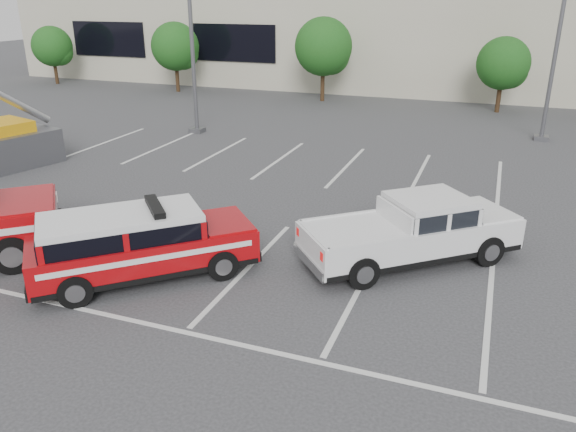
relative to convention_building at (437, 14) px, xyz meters
name	(u,v)px	position (x,y,z in m)	size (l,w,h in m)	color
ground	(247,269)	(-0.18, -31.86, -4.72)	(120.00, 120.00, 0.00)	#313133
stall_markings	(308,206)	(-0.18, -27.36, -4.71)	(23.00, 15.00, 0.01)	silver
convention_building	(437,14)	(0.00, 0.00, 0.00)	(60.00, 16.99, 13.20)	beige
tree_far_left	(54,48)	(-25.09, -9.82, -2.22)	(2.77, 2.77, 3.99)	#3F2B19
tree_left	(177,48)	(-15.09, -9.82, -1.95)	(3.07, 3.07, 4.42)	#3F2B19
tree_mid_left	(325,49)	(-5.09, -9.82, -1.68)	(3.37, 3.37, 4.85)	#3F2B19
tree_mid_right	(505,65)	(4.91, -9.82, -2.22)	(2.77, 2.77, 3.99)	#3F2B19
light_pole_left	(190,15)	(-8.18, -19.86, 0.47)	(0.90, 0.60, 10.24)	#59595E
light_pole_mid	(562,16)	(6.82, -15.86, 0.47)	(0.90, 0.60, 10.24)	#59595E
fire_chief_suv	(140,248)	(-2.26, -33.04, -4.02)	(4.79, 4.62, 1.72)	#9D070C
white_pickup	(412,237)	(3.33, -30.07, -4.09)	(5.10, 4.70, 1.59)	silver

